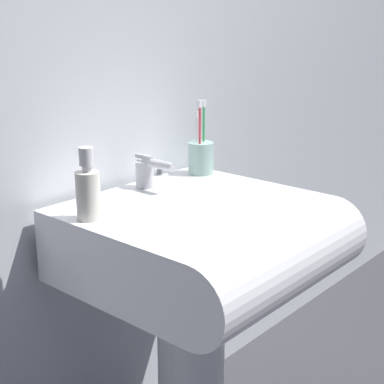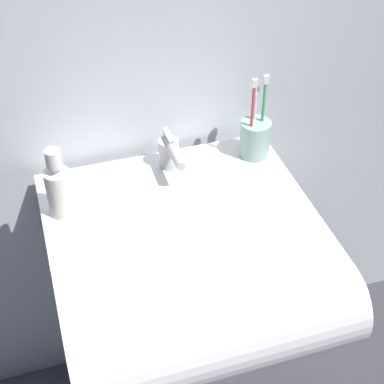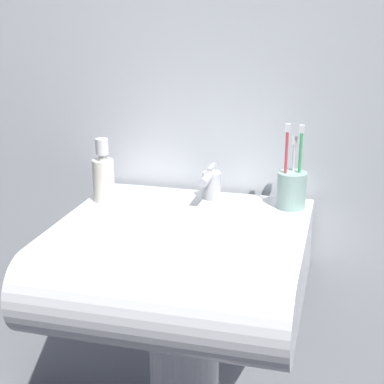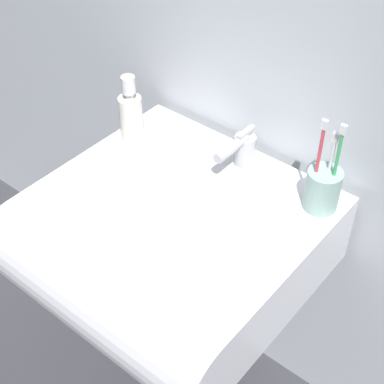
# 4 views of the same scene
# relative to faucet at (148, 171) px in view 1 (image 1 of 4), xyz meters

# --- Properties ---
(wall_back) EXTENTS (5.00, 0.05, 2.40)m
(wall_back) POSITION_rel_faucet_xyz_m (-0.02, 0.11, 0.38)
(wall_back) COLOR silver
(wall_back) RESTS_ON ground
(sink_pedestal) EXTENTS (0.18, 0.18, 0.59)m
(sink_pedestal) POSITION_rel_faucet_xyz_m (-0.02, -0.17, -0.52)
(sink_pedestal) COLOR white
(sink_pedestal) RESTS_ON ground
(sink_basin) EXTENTS (0.57, 0.56, 0.18)m
(sink_basin) POSITION_rel_faucet_xyz_m (-0.02, -0.24, -0.13)
(sink_basin) COLOR white
(sink_basin) RESTS_ON sink_pedestal
(faucet) EXTENTS (0.05, 0.13, 0.09)m
(faucet) POSITION_rel_faucet_xyz_m (0.00, 0.00, 0.00)
(faucet) COLOR #B7B7BC
(faucet) RESTS_ON sink_basin
(toothbrush_cup) EXTENTS (0.07, 0.07, 0.21)m
(toothbrush_cup) POSITION_rel_faucet_xyz_m (0.21, -0.01, 0.00)
(toothbrush_cup) COLOR #99BFB2
(toothbrush_cup) RESTS_ON sink_basin
(soap_bottle) EXTENTS (0.05, 0.05, 0.16)m
(soap_bottle) POSITION_rel_faucet_xyz_m (-0.26, -0.08, 0.02)
(soap_bottle) COLOR silver
(soap_bottle) RESTS_ON sink_basin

